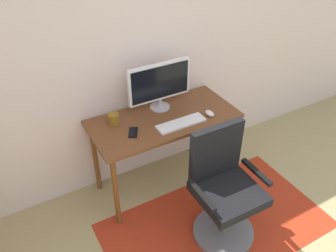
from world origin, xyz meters
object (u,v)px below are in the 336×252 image
Objects in this scene: cell_phone at (133,132)px; keyboard at (181,123)px; computer_mouse at (209,113)px; office_chair at (224,194)px; desk at (164,126)px; monitor at (160,83)px; coffee_cup at (114,119)px.

keyboard is at bearing 16.32° from cell_phone.
keyboard is at bearing -179.91° from computer_mouse.
office_chair is (-0.23, -0.57, -0.36)m from computer_mouse.
computer_mouse is (0.37, -0.16, 0.11)m from desk.
office_chair is at bearing -112.37° from computer_mouse.
keyboard is at bearing -84.68° from monitor.
monitor is 0.40m from keyboard.
desk is 2.20× the size of monitor.
office_chair is (0.09, -0.88, -0.59)m from monitor.
office_chair reaches higher than desk.
desk is at bearing -106.77° from monitor.
coffee_cup reaches higher than desk.
keyboard is at bearing -63.58° from desk.
desk is 12.31× the size of computer_mouse.
computer_mouse reaches higher than keyboard.
keyboard reaches higher than desk.
monitor is at bearing 73.23° from desk.
monitor is 5.59× the size of computer_mouse.
cell_phone is at bearing 167.99° from keyboard.
monitor is 0.50m from cell_phone.
coffee_cup is at bearing 159.72° from computer_mouse.
office_chair reaches higher than computer_mouse.
desk is 0.45m from coffee_cup.
monitor reaches higher than keyboard.
office_chair is at bearing -79.54° from desk.
keyboard is 0.67m from office_chair.
desk is 0.20m from keyboard.
monitor is 6.12× the size of coffee_cup.
cell_phone is 0.14× the size of office_chair.
desk is 0.38m from monitor.
desk is 0.34m from cell_phone.
office_chair is at bearing -84.51° from monitor.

